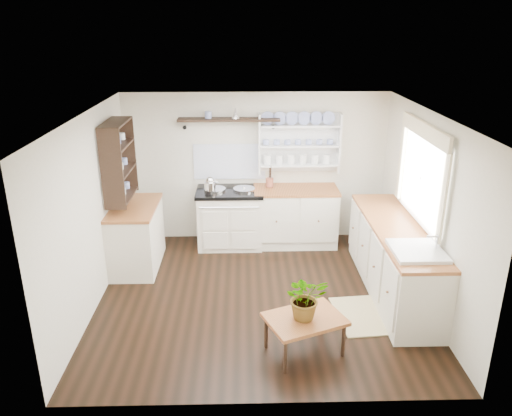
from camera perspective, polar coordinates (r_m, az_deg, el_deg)
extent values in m
cube|color=black|center=(6.43, 0.43, -10.00)|extent=(4.00, 3.80, 0.01)
cube|color=beige|center=(7.73, -0.02, 4.65)|extent=(4.00, 0.02, 2.30)
cube|color=beige|center=(6.32, 18.90, -0.20)|extent=(0.02, 3.80, 2.30)
cube|color=beige|center=(6.20, -18.36, -0.55)|extent=(0.02, 3.80, 2.30)
cube|color=white|center=(5.62, 0.49, 10.62)|extent=(4.00, 3.80, 0.01)
cube|color=white|center=(6.33, 18.48, 3.24)|extent=(0.04, 1.40, 1.00)
cube|color=white|center=(6.32, 18.31, 3.24)|extent=(0.02, 1.50, 1.10)
cube|color=#F7E8C5|center=(6.18, 18.73, 8.38)|extent=(0.04, 1.55, 0.18)
cube|color=white|center=(7.66, -2.98, -1.30)|extent=(0.96, 0.62, 0.84)
cube|color=black|center=(7.50, -3.05, 1.87)|extent=(1.00, 0.66, 0.05)
cylinder|color=silver|center=(7.50, -4.74, 2.14)|extent=(0.33, 0.33, 0.03)
cylinder|color=silver|center=(7.49, -1.36, 2.17)|extent=(0.33, 0.33, 0.03)
cylinder|color=silver|center=(7.21, -3.09, 0.06)|extent=(0.86, 0.02, 0.02)
cube|color=silver|center=(7.72, 4.50, -1.02)|extent=(1.25, 0.60, 0.88)
cube|color=brown|center=(7.57, 4.59, 2.08)|extent=(1.27, 0.63, 0.04)
cube|color=silver|center=(6.58, 15.44, -5.71)|extent=(0.60, 2.40, 0.88)
cube|color=brown|center=(6.41, 15.81, -2.17)|extent=(0.62, 2.43, 0.04)
cube|color=white|center=(5.79, 17.82, -5.76)|extent=(0.55, 0.60, 0.28)
cylinder|color=silver|center=(5.78, 19.92, -3.89)|extent=(0.02, 0.02, 0.22)
cube|color=silver|center=(7.19, -13.50, -3.23)|extent=(0.60, 1.10, 0.88)
cube|color=brown|center=(7.03, -13.79, 0.06)|extent=(0.62, 1.13, 0.04)
cube|color=white|center=(7.66, 4.90, 7.51)|extent=(1.20, 0.03, 0.90)
cube|color=white|center=(7.57, 4.97, 7.36)|extent=(1.20, 0.22, 0.02)
cylinder|color=navy|center=(7.52, 5.03, 9.37)|extent=(0.20, 0.02, 0.20)
cube|color=black|center=(7.43, -3.12, 10.07)|extent=(1.50, 0.24, 0.04)
cone|color=black|center=(7.57, -8.08, 9.24)|extent=(0.06, 0.20, 0.06)
cone|color=black|center=(7.53, 1.92, 9.37)|extent=(0.06, 0.20, 0.06)
cube|color=black|center=(6.86, -15.41, 5.30)|extent=(0.28, 0.80, 1.05)
cylinder|color=#984D37|center=(7.58, 1.56, 2.94)|extent=(0.11, 0.11, 0.13)
cube|color=brown|center=(5.28, 5.61, -12.53)|extent=(0.92, 0.80, 0.04)
cylinder|color=black|center=(5.10, 3.38, -16.63)|extent=(0.04, 0.04, 0.38)
cylinder|color=black|center=(5.43, 1.16, -14.02)|extent=(0.04, 0.04, 0.38)
cylinder|color=black|center=(5.39, 9.96, -14.67)|extent=(0.04, 0.04, 0.38)
cylinder|color=black|center=(5.70, 7.43, -12.36)|extent=(0.04, 0.04, 0.38)
imported|color=#3F7233|center=(5.14, 5.72, -10.11)|extent=(0.48, 0.43, 0.48)
cube|color=#9C875A|center=(6.16, 11.82, -11.93)|extent=(0.63, 0.90, 0.02)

